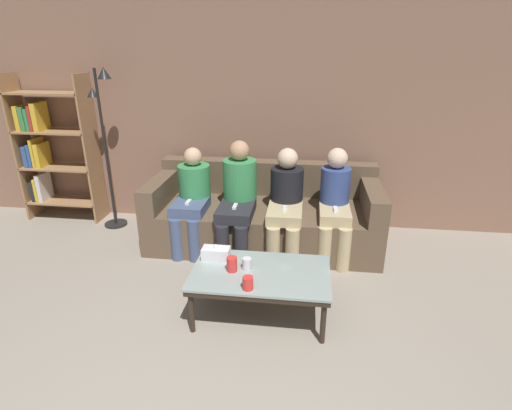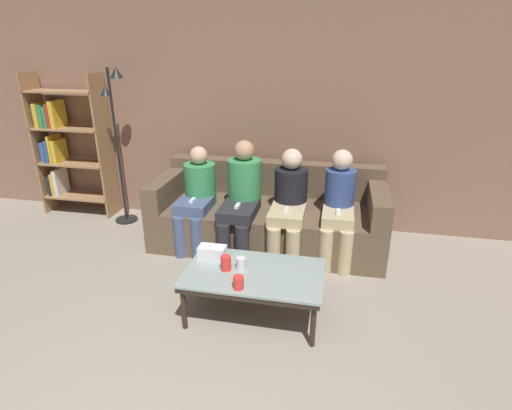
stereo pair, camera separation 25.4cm
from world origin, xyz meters
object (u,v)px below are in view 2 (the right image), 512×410
object	(u,v)px
couch	(269,216)
seated_person_left_end	(197,195)
tissue_box	(212,252)
seated_person_right_end	(339,204)
seated_person_mid_right	(289,201)
cup_far_center	(241,263)
cup_near_right	(238,282)
coffee_table	(254,276)
seated_person_mid_left	(242,194)
standing_lamp	(117,131)
cup_near_left	(226,263)
bookshelf	(64,145)

from	to	relation	value
couch	seated_person_left_end	bearing A→B (deg)	-163.33
tissue_box	seated_person_right_end	distance (m)	1.35
seated_person_mid_right	seated_person_right_end	size ratio (longest dim) A/B	0.99
couch	cup_far_center	xyz separation A→B (m)	(0.01, -1.27, 0.13)
couch	seated_person_mid_right	bearing A→B (deg)	-44.34
cup_far_center	cup_near_right	bearing A→B (deg)	-79.92
seated_person_right_end	couch	bearing A→B (deg)	162.65
coffee_table	seated_person_mid_left	bearing A→B (deg)	108.33
tissue_box	seated_person_right_end	bearing A→B (deg)	43.33
couch	standing_lamp	xyz separation A→B (m)	(-1.78, 0.19, 0.80)
seated_person_mid_right	seated_person_right_end	bearing A→B (deg)	1.14
cup_near_left	seated_person_left_end	bearing A→B (deg)	119.31
bookshelf	standing_lamp	world-z (taller)	standing_lamp
coffee_table	tissue_box	xyz separation A→B (m)	(-0.38, 0.15, 0.09)
couch	seated_person_right_end	world-z (taller)	seated_person_right_end
seated_person_right_end	bookshelf	bearing A→B (deg)	170.41
seated_person_mid_left	seated_person_mid_right	xyz separation A→B (m)	(0.48, -0.01, -0.03)
cup_near_left	seated_person_left_end	xyz separation A→B (m)	(-0.61, 1.10, 0.12)
cup_near_right	tissue_box	distance (m)	0.50
seated_person_left_end	couch	bearing A→B (deg)	16.67
bookshelf	seated_person_right_end	xyz separation A→B (m)	(3.32, -0.56, -0.29)
standing_lamp	bookshelf	bearing A→B (deg)	170.15
standing_lamp	cup_near_right	bearing A→B (deg)	-43.32
tissue_box	seated_person_mid_right	size ratio (longest dim) A/B	0.21
couch	cup_far_center	world-z (taller)	couch
seated_person_left_end	seated_person_mid_left	bearing A→B (deg)	-1.21
cup_near_left	bookshelf	world-z (taller)	bookshelf
tissue_box	couch	bearing A→B (deg)	77.14
tissue_box	seated_person_mid_right	world-z (taller)	seated_person_mid_right
tissue_box	seated_person_mid_right	xyz separation A→B (m)	(0.50, 0.91, 0.13)
bookshelf	seated_person_mid_right	size ratio (longest dim) A/B	1.61
coffee_table	seated_person_mid_right	distance (m)	1.09
tissue_box	cup_near_left	bearing A→B (deg)	-45.49
coffee_table	cup_near_right	distance (m)	0.26
cup_near_left	seated_person_mid_left	size ratio (longest dim) A/B	0.10
cup_near_right	cup_far_center	bearing A→B (deg)	100.08
tissue_box	seated_person_mid_left	xyz separation A→B (m)	(0.02, 0.92, 0.16)
coffee_table	tissue_box	size ratio (longest dim) A/B	4.79
seated_person_mid_left	coffee_table	bearing A→B (deg)	-71.67
cup_near_left	cup_far_center	distance (m)	0.12
cup_near_right	cup_far_center	xyz separation A→B (m)	(-0.05, 0.27, -0.00)
cup_far_center	bookshelf	distance (m)	3.09
seated_person_left_end	seated_person_right_end	bearing A→B (deg)	-0.37
cup_near_left	bookshelf	xyz separation A→B (m)	(-2.50, 1.65, 0.42)
cup_far_center	tissue_box	world-z (taller)	tissue_box
seated_person_mid_right	cup_near_left	bearing A→B (deg)	-107.58
cup_far_center	tissue_box	xyz separation A→B (m)	(-0.27, 0.12, 0.01)
seated_person_left_end	tissue_box	bearing A→B (deg)	-63.99
seated_person_mid_left	tissue_box	bearing A→B (deg)	-91.42
coffee_table	seated_person_right_end	bearing A→B (deg)	60.65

